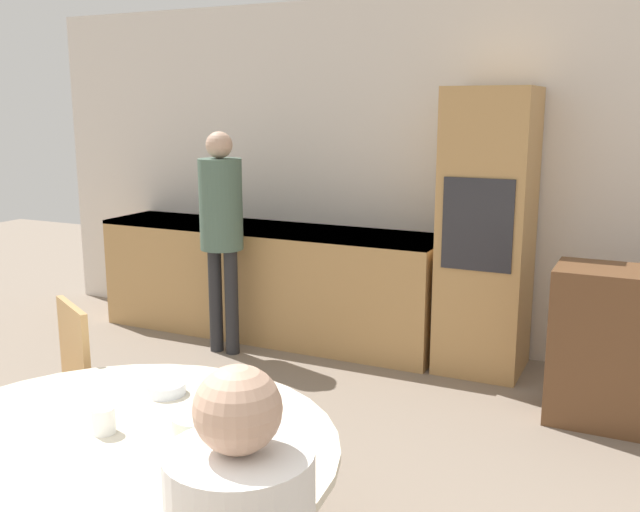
{
  "coord_description": "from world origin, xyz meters",
  "views": [
    {
      "loc": [
        1.43,
        -0.3,
        1.81
      ],
      "look_at": [
        -0.02,
        2.74,
        1.1
      ],
      "focal_mm": 40.0,
      "sensor_mm": 36.0,
      "label": 1
    }
  ],
  "objects_px": {
    "cup": "(103,420)",
    "bowl_near": "(198,422)",
    "dining_table": "(110,497)",
    "bowl_centre": "(166,389)",
    "oven_unit": "(487,233)",
    "person_standing": "(221,218)",
    "chair_far_left": "(57,398)"
  },
  "relations": [
    {
      "from": "oven_unit",
      "to": "dining_table",
      "type": "bearing_deg",
      "value": -98.52
    },
    {
      "from": "bowl_centre",
      "to": "chair_far_left",
      "type": "bearing_deg",
      "value": 168.04
    },
    {
      "from": "bowl_near",
      "to": "bowl_centre",
      "type": "xyz_separation_m",
      "value": [
        -0.28,
        0.19,
        -0.0
      ]
    },
    {
      "from": "dining_table",
      "to": "chair_far_left",
      "type": "xyz_separation_m",
      "value": [
        -0.83,
        0.58,
        -0.04
      ]
    },
    {
      "from": "dining_table",
      "to": "bowl_centre",
      "type": "relative_size",
      "value": 10.15
    },
    {
      "from": "oven_unit",
      "to": "bowl_near",
      "type": "xyz_separation_m",
      "value": [
        -0.29,
        -2.97,
        -0.2
      ]
    },
    {
      "from": "cup",
      "to": "bowl_near",
      "type": "relative_size",
      "value": 0.49
    },
    {
      "from": "oven_unit",
      "to": "dining_table",
      "type": "distance_m",
      "value": 3.26
    },
    {
      "from": "cup",
      "to": "bowl_near",
      "type": "distance_m",
      "value": 0.31
    },
    {
      "from": "chair_far_left",
      "to": "bowl_near",
      "type": "bearing_deg",
      "value": 10.87
    },
    {
      "from": "dining_table",
      "to": "bowl_centre",
      "type": "height_order",
      "value": "bowl_centre"
    },
    {
      "from": "person_standing",
      "to": "bowl_centre",
      "type": "distance_m",
      "value": 2.6
    },
    {
      "from": "chair_far_left",
      "to": "person_standing",
      "type": "bearing_deg",
      "value": 133.29
    },
    {
      "from": "chair_far_left",
      "to": "oven_unit",
      "type": "bearing_deg",
      "value": 93.36
    },
    {
      "from": "person_standing",
      "to": "dining_table",
      "type": "bearing_deg",
      "value": -63.73
    },
    {
      "from": "dining_table",
      "to": "bowl_near",
      "type": "xyz_separation_m",
      "value": [
        0.19,
        0.23,
        0.2
      ]
    },
    {
      "from": "bowl_centre",
      "to": "bowl_near",
      "type": "bearing_deg",
      "value": -34.64
    },
    {
      "from": "dining_table",
      "to": "person_standing",
      "type": "xyz_separation_m",
      "value": [
        -1.33,
        2.7,
        0.45
      ]
    },
    {
      "from": "oven_unit",
      "to": "cup",
      "type": "relative_size",
      "value": 21.99
    },
    {
      "from": "bowl_centre",
      "to": "dining_table",
      "type": "bearing_deg",
      "value": -77.69
    },
    {
      "from": "oven_unit",
      "to": "chair_far_left",
      "type": "relative_size",
      "value": 2.03
    },
    {
      "from": "dining_table",
      "to": "person_standing",
      "type": "relative_size",
      "value": 0.91
    },
    {
      "from": "oven_unit",
      "to": "chair_far_left",
      "type": "xyz_separation_m",
      "value": [
        -1.31,
        -2.62,
        -0.43
      ]
    },
    {
      "from": "oven_unit",
      "to": "bowl_centre",
      "type": "distance_m",
      "value": 2.84
    },
    {
      "from": "cup",
      "to": "bowl_centre",
      "type": "distance_m",
      "value": 0.35
    },
    {
      "from": "dining_table",
      "to": "bowl_near",
      "type": "relative_size",
      "value": 8.39
    },
    {
      "from": "dining_table",
      "to": "bowl_near",
      "type": "bearing_deg",
      "value": 51.17
    },
    {
      "from": "cup",
      "to": "bowl_near",
      "type": "bearing_deg",
      "value": 30.65
    },
    {
      "from": "person_standing",
      "to": "bowl_near",
      "type": "distance_m",
      "value": 2.9
    },
    {
      "from": "bowl_near",
      "to": "bowl_centre",
      "type": "bearing_deg",
      "value": 145.36
    },
    {
      "from": "dining_table",
      "to": "bowl_centre",
      "type": "distance_m",
      "value": 0.48
    },
    {
      "from": "cup",
      "to": "dining_table",
      "type": "bearing_deg",
      "value": -44.12
    }
  ]
}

